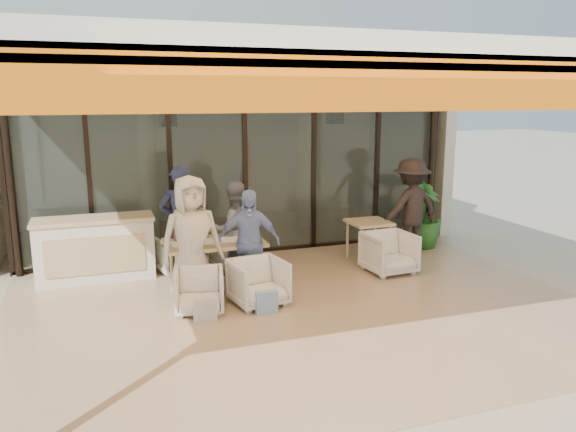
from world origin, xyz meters
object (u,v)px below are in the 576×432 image
chair_far_left (179,253)px  chair_far_right (228,251)px  chair_near_right (258,280)px  side_chair (389,251)px  chair_near_left (199,289)px  diner_periwinkle (248,242)px  diner_navy (182,224)px  dining_table (214,245)px  potted_palm (423,214)px  host_counter (95,249)px  standing_woman (411,208)px  diner_cream (191,239)px  side_table (369,227)px  diner_grey (234,230)px

chair_far_left → chair_far_right: (0.84, 0.00, -0.06)m
chair_near_right → side_chair: bearing=6.2°
chair_near_left → diner_periwinkle: (0.84, 0.50, 0.46)m
diner_navy → diner_periwinkle: 1.24m
dining_table → chair_far_left: dining_table is taller
potted_palm → host_counter: bearing=-179.8°
side_chair → standing_woman: size_ratio=0.42×
diner_periwinkle → potted_palm: size_ratio=1.18×
chair_far_left → side_chair: size_ratio=0.89×
chair_near_right → chair_far_left: bearing=104.5°
host_counter → diner_periwinkle: (2.15, -1.41, 0.27)m
diner_cream → diner_periwinkle: size_ratio=1.15×
host_counter → chair_far_right: host_counter is taller
side_chair → diner_cream: bearing=178.9°
chair_near_right → diner_periwinkle: size_ratio=0.46×
host_counter → side_table: 4.66m
diner_navy → diner_cream: diner_navy is taller
host_counter → chair_near_right: 2.89m
chair_far_left → standing_woman: standing_woman is taller
side_table → diner_cream: bearing=-164.2°
chair_far_left → potted_palm: potted_palm is taller
diner_cream → potted_palm: 4.96m
chair_far_left → diner_cream: diner_cream is taller
chair_far_left → side_chair: 3.53m
side_chair → chair_far_left: bearing=155.6°
standing_woman → potted_palm: standing_woman is taller
chair_far_right → chair_near_left: bearing=57.4°
chair_far_left → standing_woman: size_ratio=0.38×
chair_near_left → standing_woman: bearing=30.6°
side_chair → standing_woman: (0.88, 0.81, 0.53)m
side_table → chair_far_right: bearing=169.5°
chair_far_right → diner_navy: 1.17m
host_counter → diner_navy: (1.31, -0.51, 0.41)m
dining_table → side_chair: 2.93m
chair_near_left → side_table: side_table is taller
dining_table → chair_near_right: size_ratio=2.04×
diner_periwinkle → host_counter: bearing=159.8°
chair_far_left → diner_cream: 1.51m
host_counter → diner_navy: bearing=-21.4°
host_counter → diner_periwinkle: bearing=-33.3°
host_counter → chair_far_left: (1.31, -0.01, -0.18)m
chair_far_left → diner_periwinkle: (0.84, -1.40, 0.45)m
chair_far_left → diner_grey: (0.84, -0.50, 0.45)m
chair_far_right → diner_grey: size_ratio=0.37×
potted_palm → diner_grey: bearing=-172.2°
chair_far_right → side_table: (2.48, -0.46, 0.35)m
host_counter → diner_cream: diner_cream is taller
chair_far_left → chair_near_right: bearing=102.0°
host_counter → dining_table: 1.98m
chair_far_right → chair_near_right: size_ratio=0.79×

